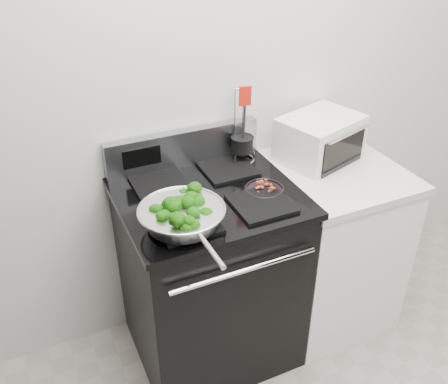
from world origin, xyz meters
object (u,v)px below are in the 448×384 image
gas_range (210,274)px  bacon_plate (264,187)px  skillet (182,216)px  utensil_holder (242,148)px  toaster_oven (320,138)px

gas_range → bacon_plate: gas_range is taller
skillet → bacon_plate: skillet is taller
skillet → utensil_holder: utensil_holder is taller
bacon_plate → gas_range: bearing=163.0°
utensil_holder → gas_range: bearing=-130.8°
bacon_plate → skillet: bearing=-165.8°
gas_range → bacon_plate: (0.24, -0.07, 0.48)m
skillet → bacon_plate: size_ratio=3.16×
skillet → toaster_oven: (0.85, 0.32, 0.03)m
utensil_holder → skillet: bearing=-128.8°
utensil_holder → toaster_oven: (0.39, -0.09, 0.01)m
toaster_oven → skillet: bearing=-176.9°
gas_range → skillet: bearing=-136.3°
bacon_plate → toaster_oven: 0.48m
skillet → bacon_plate: bearing=13.2°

